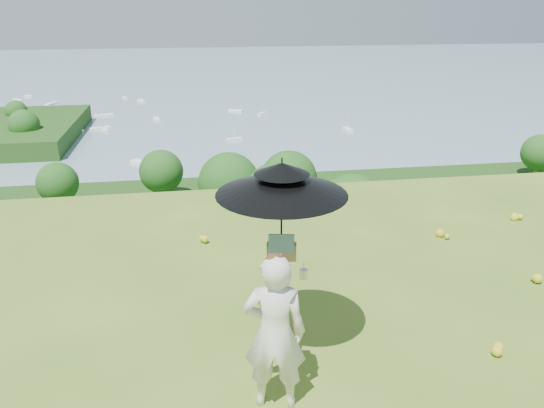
{
  "coord_description": "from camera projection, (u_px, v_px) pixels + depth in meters",
  "views": [
    {
      "loc": [
        -2.28,
        -3.21,
        3.6
      ],
      "look_at": [
        -1.19,
        3.78,
        0.87
      ],
      "focal_mm": 35.0,
      "sensor_mm": 36.0,
      "label": 1
    }
  ],
  "objects": [
    {
      "name": "forest_slope",
      "position": [
        232.0,
        390.0,
        47.3
      ],
      "size": [
        140.0,
        56.0,
        22.0
      ],
      "primitive_type": "cube",
      "color": "#1B3B10",
      "rests_on": "bay_water"
    },
    {
      "name": "shoreline_tier",
      "position": [
        212.0,
        258.0,
        86.69
      ],
      "size": [
        170.0,
        28.0,
        8.0
      ],
      "primitive_type": "cube",
      "color": "gray",
      "rests_on": "bay_water"
    },
    {
      "name": "bay_water",
      "position": [
        194.0,
        89.0,
        238.02
      ],
      "size": [
        700.0,
        700.0,
        0.0
      ],
      "primitive_type": "plane",
      "color": "#7391A5",
      "rests_on": "ground"
    },
    {
      "name": "slope_trees",
      "position": [
        227.0,
        249.0,
        42.25
      ],
      "size": [
        110.0,
        50.0,
        6.0
      ],
      "primitive_type": null,
      "color": "#1F5118",
      "rests_on": "forest_slope"
    },
    {
      "name": "harbor_town",
      "position": [
        211.0,
        222.0,
        84.34
      ],
      "size": [
        110.0,
        22.0,
        5.0
      ],
      "primitive_type": null,
      "color": "silver",
      "rests_on": "shoreline_tier"
    },
    {
      "name": "moored_boats",
      "position": [
        158.0,
        129.0,
        163.31
      ],
      "size": [
        140.0,
        140.0,
        0.7
      ],
      "primitive_type": null,
      "color": "white",
      "rests_on": "bay_water"
    },
    {
      "name": "painter",
      "position": [
        275.0,
        333.0,
        4.78
      ],
      "size": [
        0.64,
        0.48,
        1.58
      ],
      "primitive_type": "imported",
      "rotation": [
        0.0,
        0.0,
        2.95
      ],
      "color": "white",
      "rests_on": "ground"
    },
    {
      "name": "field_easel",
      "position": [
        281.0,
        300.0,
        5.36
      ],
      "size": [
        0.68,
        0.68,
        1.52
      ],
      "primitive_type": null,
      "rotation": [
        0.0,
        0.0,
        -0.2
      ],
      "color": "#9B7341",
      "rests_on": "ground"
    },
    {
      "name": "sun_umbrella",
      "position": [
        282.0,
        208.0,
        5.03
      ],
      "size": [
        1.44,
        1.44,
        1.0
      ],
      "primitive_type": null,
      "rotation": [
        0.0,
        0.0,
        -0.16
      ],
      "color": "black",
      "rests_on": "field_easel"
    },
    {
      "name": "painter_cap",
      "position": [
        275.0,
        259.0,
        4.51
      ],
      "size": [
        0.23,
        0.26,
        0.1
      ],
      "primitive_type": null,
      "rotation": [
        0.0,
        0.0,
        -0.19
      ],
      "color": "#C26A72",
      "rests_on": "painter"
    }
  ]
}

